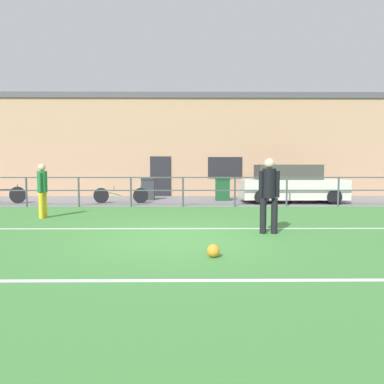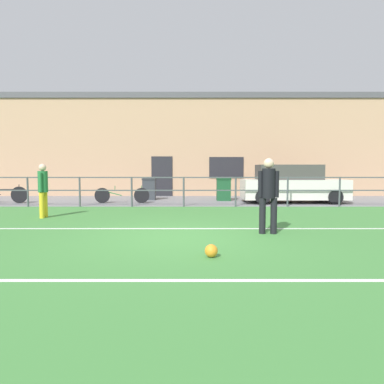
% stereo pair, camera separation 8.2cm
% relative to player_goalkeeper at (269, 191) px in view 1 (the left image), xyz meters
% --- Properties ---
extents(ground, '(60.00, 44.00, 0.04)m').
position_rel_player_goalkeeper_xyz_m(ground, '(-2.04, -0.42, -0.99)').
color(ground, '#42843D').
extents(field_line_touchline, '(36.00, 0.11, 0.00)m').
position_rel_player_goalkeeper_xyz_m(field_line_touchline, '(-2.04, 0.65, -0.97)').
color(field_line_touchline, white).
rests_on(field_line_touchline, ground).
extents(field_line_hash, '(36.00, 0.11, 0.00)m').
position_rel_player_goalkeeper_xyz_m(field_line_hash, '(-2.04, -3.33, -0.97)').
color(field_line_hash, white).
rests_on(field_line_hash, ground).
extents(pavement_strip, '(48.00, 5.00, 0.02)m').
position_rel_player_goalkeeper_xyz_m(pavement_strip, '(-2.04, 8.08, -0.96)').
color(pavement_strip, slate).
rests_on(pavement_strip, ground).
extents(perimeter_fence, '(36.07, 0.07, 1.15)m').
position_rel_player_goalkeeper_xyz_m(perimeter_fence, '(-2.04, 5.58, -0.22)').
color(perimeter_fence, '#474C51').
rests_on(perimeter_fence, ground).
extents(clubhouse_facade, '(28.00, 2.56, 5.42)m').
position_rel_player_goalkeeper_xyz_m(clubhouse_facade, '(-2.04, 11.78, 1.75)').
color(clubhouse_facade, tan).
rests_on(clubhouse_facade, ground).
extents(player_goalkeeper, '(0.47, 0.30, 1.70)m').
position_rel_player_goalkeeper_xyz_m(player_goalkeeper, '(0.00, 0.00, 0.00)').
color(player_goalkeeper, black).
rests_on(player_goalkeeper, ground).
extents(player_striker, '(0.28, 0.44, 1.61)m').
position_rel_player_goalkeeper_xyz_m(player_striker, '(-6.17, 2.58, -0.05)').
color(player_striker, gold).
rests_on(player_striker, ground).
extents(soccer_ball_match, '(0.22, 0.22, 0.22)m').
position_rel_player_goalkeeper_xyz_m(soccer_ball_match, '(-1.40, -2.12, -0.86)').
color(soccer_ball_match, orange).
rests_on(soccer_ball_match, ground).
extents(parked_car_red, '(4.32, 1.84, 1.61)m').
position_rel_player_goalkeeper_xyz_m(parked_car_red, '(2.53, 7.05, -0.19)').
color(parked_car_red, silver).
rests_on(parked_car_red, pavement_strip).
extents(bicycle_parked_1, '(2.29, 0.04, 0.74)m').
position_rel_player_goalkeeper_xyz_m(bicycle_parked_1, '(-4.67, 6.78, -0.61)').
color(bicycle_parked_1, black).
rests_on(bicycle_parked_1, pavement_strip).
extents(trash_bin_0, '(0.61, 0.52, 1.00)m').
position_rel_player_goalkeeper_xyz_m(trash_bin_0, '(-3.70, 8.28, -0.44)').
color(trash_bin_0, '#33383D').
rests_on(trash_bin_0, pavement_strip).
extents(trash_bin_1, '(0.65, 0.55, 1.02)m').
position_rel_player_goalkeeper_xyz_m(trash_bin_1, '(-0.29, 7.95, -0.43)').
color(trash_bin_1, '#194C28').
rests_on(trash_bin_1, pavement_strip).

